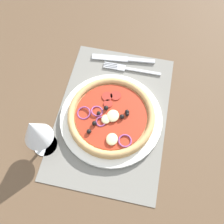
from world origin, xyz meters
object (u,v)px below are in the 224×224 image
Objects in this scene: fork at (129,69)px; pizza at (112,116)px; knife at (122,59)px; wine_glass at (35,131)px; plate at (112,118)px.

pizza is at bearing 84.64° from fork.
knife is 1.35× the size of wine_glass.
fork is 1.21× the size of wine_glass.
fork is at bearing -5.12° from pizza.
pizza is (-0.06, 0.04, 1.74)cm from plate.
pizza is at bearing -55.77° from wine_glass.
wine_glass is at bearing 124.23° from pizza.
plate is at bearing -55.68° from wine_glass.
wine_glass is (-10.93, 16.01, 9.03)cm from plate.
plate is 1.41× the size of knife.
knife is (21.01, 1.06, -0.40)cm from plate.
fork is 4.22cm from knife.
pizza is 1.61× the size of wine_glass.
pizza is 1.19× the size of knife.
knife is at bearing -51.94° from fork.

